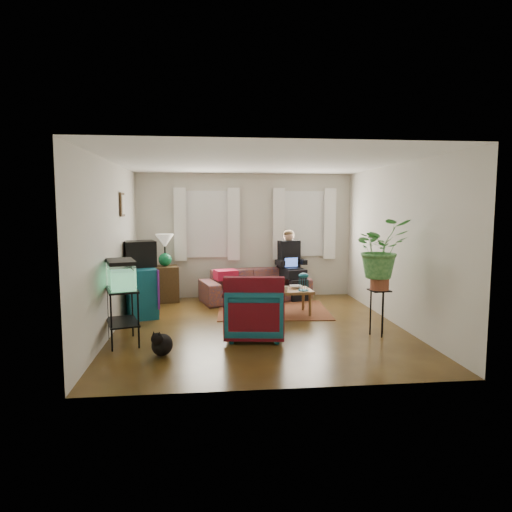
{
  "coord_description": "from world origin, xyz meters",
  "views": [
    {
      "loc": [
        -0.82,
        -7.09,
        1.93
      ],
      "look_at": [
        0.0,
        0.4,
        1.1
      ],
      "focal_mm": 32.0,
      "sensor_mm": 36.0,
      "label": 1
    }
  ],
  "objects": [
    {
      "name": "black_cat",
      "position": [
        -1.4,
        -1.27,
        0.18
      ],
      "size": [
        0.37,
        0.47,
        0.35
      ],
      "primitive_type": "ellipsoid",
      "rotation": [
        0.0,
        0.0,
        -0.26
      ],
      "color": "black",
      "rests_on": "floor"
    },
    {
      "name": "crt_tv",
      "position": [
        -2.0,
        1.13,
        1.08
      ],
      "size": [
        0.64,
        0.6,
        0.46
      ],
      "primitive_type": "cube",
      "rotation": [
        0.0,
        0.0,
        0.28
      ],
      "color": "black",
      "rests_on": "dresser"
    },
    {
      "name": "aquarium_stand",
      "position": [
        -2.0,
        -0.67,
        0.39
      ],
      "size": [
        0.57,
        0.78,
        0.78
      ],
      "primitive_type": "cube",
      "rotation": [
        0.0,
        0.0,
        0.28
      ],
      "color": "black",
      "rests_on": "floor"
    },
    {
      "name": "snack_tray",
      "position": [
        0.18,
        0.91,
        0.47
      ],
      "size": [
        0.35,
        0.35,
        0.04
      ],
      "primitive_type": "cylinder",
      "rotation": [
        0.0,
        0.0,
        0.05
      ],
      "color": "#B21414",
      "rests_on": "coffee_table"
    },
    {
      "name": "dresser",
      "position": [
        -1.99,
        1.03,
        0.43
      ],
      "size": [
        0.72,
        1.05,
        0.86
      ],
      "primitive_type": "cube",
      "rotation": [
        0.0,
        0.0,
        0.28
      ],
      "color": "navy",
      "rests_on": "floor"
    },
    {
      "name": "floor",
      "position": [
        0.0,
        0.0,
        0.0
      ],
      "size": [
        4.5,
        5.0,
        0.01
      ],
      "primitive_type": "cube",
      "color": "#4F2B14",
      "rests_on": "ground"
    },
    {
      "name": "plant_stand",
      "position": [
        1.72,
        -0.67,
        0.35
      ],
      "size": [
        0.32,
        0.32,
        0.69
      ],
      "primitive_type": "cube",
      "rotation": [
        0.0,
        0.0,
        0.1
      ],
      "color": "black",
      "rests_on": "floor"
    },
    {
      "name": "curtains_right",
      "position": [
        1.25,
        2.4,
        1.55
      ],
      "size": [
        1.36,
        0.06,
        1.5
      ],
      "primitive_type": "cube",
      "color": "white",
      "rests_on": "wall_back"
    },
    {
      "name": "serape_throw",
      "position": [
        -0.17,
        -0.88,
        0.6
      ],
      "size": [
        0.87,
        0.3,
        0.7
      ],
      "primitive_type": "cube",
      "rotation": [
        0.0,
        0.0,
        -0.13
      ],
      "color": "#9E0A0A",
      "rests_on": "armchair"
    },
    {
      "name": "aquarium",
      "position": [
        -2.0,
        -0.67,
        0.99
      ],
      "size": [
        0.52,
        0.71,
        0.41
      ],
      "primitive_type": "cube",
      "rotation": [
        0.0,
        0.0,
        0.28
      ],
      "color": "#7FD899",
      "rests_on": "aquarium_stand"
    },
    {
      "name": "wall_front",
      "position": [
        0.0,
        -2.5,
        1.3
      ],
      "size": [
        4.5,
        0.01,
        2.6
      ],
      "primitive_type": "cube",
      "color": "silver",
      "rests_on": "floor"
    },
    {
      "name": "ceiling",
      "position": [
        0.0,
        0.0,
        2.6
      ],
      "size": [
        4.5,
        5.0,
        0.01
      ],
      "primitive_type": "cube",
      "color": "white",
      "rests_on": "wall_back"
    },
    {
      "name": "armchair",
      "position": [
        -0.13,
        -0.56,
        0.42
      ],
      "size": [
        0.91,
        0.87,
        0.84
      ],
      "primitive_type": "imported",
      "rotation": [
        0.0,
        0.0,
        3.01
      ],
      "color": "#136672",
      "rests_on": "floor"
    },
    {
      "name": "wall_right",
      "position": [
        2.25,
        0.0,
        1.3
      ],
      "size": [
        0.01,
        5.0,
        2.6
      ],
      "primitive_type": "cube",
      "color": "silver",
      "rests_on": "floor"
    },
    {
      "name": "bowl",
      "position": [
        0.77,
        0.89,
        0.48
      ],
      "size": [
        0.23,
        0.23,
        0.05
      ],
      "primitive_type": "imported",
      "rotation": [
        0.0,
        0.0,
        0.05
      ],
      "color": "white",
      "rests_on": "coffee_table"
    },
    {
      "name": "area_rug",
      "position": [
        0.39,
        1.11,
        0.01
      ],
      "size": [
        2.1,
        1.73,
        0.01
      ],
      "primitive_type": "cube",
      "rotation": [
        0.0,
        0.0,
        -0.07
      ],
      "color": "maroon",
      "rests_on": "floor"
    },
    {
      "name": "picture_frame",
      "position": [
        -2.21,
        0.85,
        1.95
      ],
      "size": [
        0.04,
        0.32,
        0.4
      ],
      "primitive_type": "cube",
      "color": "#3D2616",
      "rests_on": "wall_left"
    },
    {
      "name": "coffee_table",
      "position": [
        0.48,
        0.78,
        0.23
      ],
      "size": [
        1.12,
        0.65,
        0.45
      ],
      "primitive_type": "cube",
      "rotation": [
        0.0,
        0.0,
        0.05
      ],
      "color": "brown",
      "rests_on": "floor"
    },
    {
      "name": "table_lamp",
      "position": [
        -1.65,
        2.17,
        1.03
      ],
      "size": [
        0.43,
        0.43,
        0.66
      ],
      "primitive_type": null,
      "rotation": [
        0.0,
        0.0,
        0.17
      ],
      "color": "white",
      "rests_on": "side_table"
    },
    {
      "name": "birdcage",
      "position": [
        0.86,
        0.65,
        0.61
      ],
      "size": [
        0.19,
        0.19,
        0.32
      ],
      "primitive_type": null,
      "rotation": [
        0.0,
        0.0,
        0.05
      ],
      "color": "#115B6B",
      "rests_on": "coffee_table"
    },
    {
      "name": "curtains_left",
      "position": [
        -0.8,
        2.4,
        1.55
      ],
      "size": [
        1.36,
        0.06,
        1.5
      ],
      "primitive_type": "cube",
      "color": "white",
      "rests_on": "wall_back"
    },
    {
      "name": "window_right",
      "position": [
        1.25,
        2.48,
        1.55
      ],
      "size": [
        1.08,
        0.04,
        1.38
      ],
      "primitive_type": "cube",
      "color": "white",
      "rests_on": "wall_back"
    },
    {
      "name": "window_left",
      "position": [
        -0.8,
        2.48,
        1.55
      ],
      "size": [
        1.08,
        0.04,
        1.38
      ],
      "primitive_type": "cube",
      "color": "white",
      "rests_on": "wall_back"
    },
    {
      "name": "wall_back",
      "position": [
        0.0,
        2.5,
        1.3
      ],
      "size": [
        4.5,
        0.01,
        2.6
      ],
      "primitive_type": "cube",
      "color": "silver",
      "rests_on": "floor"
    },
    {
      "name": "side_table",
      "position": [
        -1.65,
        2.17,
        0.36
      ],
      "size": [
        0.57,
        0.57,
        0.72
      ],
      "primitive_type": "cube",
      "rotation": [
        0.0,
        0.0,
        0.17
      ],
      "color": "#372014",
      "rests_on": "floor"
    },
    {
      "name": "wall_left",
      "position": [
        -2.25,
        0.0,
        1.3
      ],
      "size": [
        0.01,
        5.0,
        2.6
      ],
      "primitive_type": "cube",
      "color": "silver",
      "rests_on": "floor"
    },
    {
      "name": "cup_a",
      "position": [
        0.24,
        0.67,
        0.5
      ],
      "size": [
        0.13,
        0.13,
        0.1
      ],
      "primitive_type": "imported",
      "rotation": [
        0.0,
        0.0,
        0.05
      ],
      "color": "white",
      "rests_on": "coffee_table"
    },
    {
      "name": "potted_plant",
      "position": [
        1.72,
        -0.67,
        1.17
      ],
      "size": [
        0.86,
        0.76,
        0.88
      ],
      "primitive_type": "imported",
      "rotation": [
        0.0,
        0.0,
        0.1
      ],
      "color": "#599947",
      "rests_on": "plant_stand"
    },
    {
      "name": "sofa",
      "position": [
        0.17,
        2.05,
        0.43
      ],
      "size": [
        2.34,
        1.39,
        0.86
      ],
      "primitive_type": "imported",
      "rotation": [
        0.0,
        0.0,
        0.25
      ],
      "color": "brown",
      "rests_on": "floor"
    },
    {
      "name": "cup_b",
      "position": [
        0.54,
        0.6,
        0.5
      ],
      "size": [
        0.1,
        0.1,
        0.09
      ],
      "primitive_type": "imported",
      "rotation": [
        0.0,
        0.0,
        0.05
      ],
      "color": "beige",
      "rests_on": "coffee_table"
    },
    {
      "name": "seated_person",
      "position": [
        0.93,
        2.25,
        0.65
      ],
      "size": [
        0.7,
        0.79,
        1.31
      ],
      "primitive_type": null,
      "rotation": [
        0.0,
        0.0,
        0.25
      ],
      "color": "black",
      "rests_on": "sofa"
    }
  ]
}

